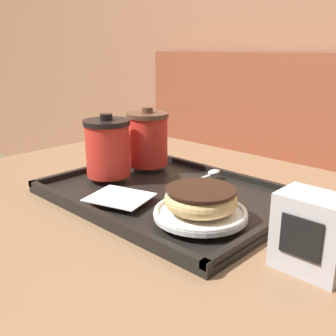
# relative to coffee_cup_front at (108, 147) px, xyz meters

# --- Properties ---
(booth_bench) EXTENTS (1.56, 0.44, 1.00)m
(booth_bench) POSITION_rel_coffee_cup_front_xyz_m (-0.08, 0.88, -0.50)
(booth_bench) COLOR brown
(booth_bench) RESTS_ON ground_plane
(cafe_table) EXTENTS (1.09, 0.86, 0.73)m
(cafe_table) POSITION_rel_coffee_cup_front_xyz_m (0.15, 0.01, -0.24)
(cafe_table) COLOR #846042
(cafe_table) RESTS_ON ground_plane
(serving_tray) EXTENTS (0.48, 0.35, 0.02)m
(serving_tray) POSITION_rel_coffee_cup_front_xyz_m (0.15, 0.03, -0.08)
(serving_tray) COLOR black
(serving_tray) RESTS_ON cafe_table
(napkin_paper) EXTENTS (0.13, 0.12, 0.00)m
(napkin_paper) POSITION_rel_coffee_cup_front_xyz_m (0.12, -0.07, -0.06)
(napkin_paper) COLOR white
(napkin_paper) RESTS_ON serving_tray
(coffee_cup_front) EXTENTS (0.10, 0.10, 0.13)m
(coffee_cup_front) POSITION_rel_coffee_cup_front_xyz_m (0.00, 0.00, 0.00)
(coffee_cup_front) COLOR red
(coffee_cup_front) RESTS_ON serving_tray
(coffee_cup_rear) EXTENTS (0.10, 0.10, 0.14)m
(coffee_cup_rear) POSITION_rel_coffee_cup_front_xyz_m (0.00, 0.11, 0.00)
(coffee_cup_rear) COLOR red
(coffee_cup_rear) RESTS_ON serving_tray
(plate_with_chocolate_donut) EXTENTS (0.16, 0.16, 0.01)m
(plate_with_chocolate_donut) POSITION_rel_coffee_cup_front_xyz_m (0.29, -0.03, -0.05)
(plate_with_chocolate_donut) COLOR white
(plate_with_chocolate_donut) RESTS_ON serving_tray
(donut_chocolate_glazed) EXTENTS (0.12, 0.12, 0.04)m
(donut_chocolate_glazed) POSITION_rel_coffee_cup_front_xyz_m (0.29, -0.03, -0.03)
(donut_chocolate_glazed) COLOR #DBB270
(donut_chocolate_glazed) RESTS_ON plate_with_chocolate_donut
(spoon) EXTENTS (0.02, 0.16, 0.01)m
(spoon) POSITION_rel_coffee_cup_front_xyz_m (0.17, 0.14, -0.06)
(spoon) COLOR silver
(spoon) RESTS_ON serving_tray
(napkin_dispenser) EXTENTS (0.09, 0.07, 0.11)m
(napkin_dispenser) POSITION_rel_coffee_cup_front_xyz_m (0.47, -0.02, -0.03)
(napkin_dispenser) COLOR #B7B7BC
(napkin_dispenser) RESTS_ON cafe_table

